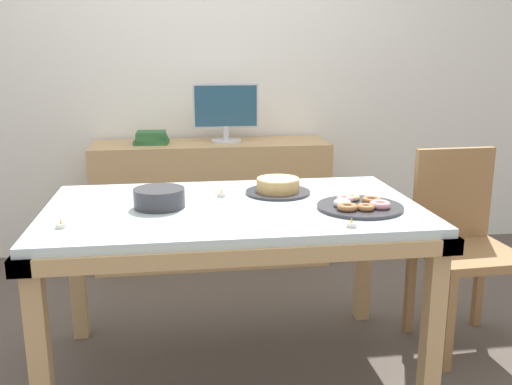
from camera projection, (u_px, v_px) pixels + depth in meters
ground_plane at (235, 368)px, 2.57m from camera, size 12.00×12.00×0.00m
wall_back at (207, 65)px, 3.88m from camera, size 8.00×0.10×2.60m
dining_table at (233, 226)px, 2.41m from camera, size 1.58×0.94×0.76m
chair at (462, 238)px, 2.71m from camera, size 0.44×0.44×0.94m
sideboard at (212, 203)px, 3.81m from camera, size 1.53×0.44×0.81m
computer_monitor at (226, 113)px, 3.68m from camera, size 0.42×0.20×0.38m
book_stack at (151, 138)px, 3.65m from camera, size 0.23×0.18×0.08m
cake_chocolate_round at (278, 187)px, 2.57m from camera, size 0.29×0.29×0.07m
pastry_platter at (360, 205)px, 2.32m from camera, size 0.35×0.35×0.04m
plate_stack at (159, 198)px, 2.34m from camera, size 0.21×0.21×0.08m
tealight_centre at (61, 225)px, 2.07m from camera, size 0.04×0.04×0.04m
tealight_near_cakes at (221, 194)px, 2.52m from camera, size 0.04×0.04×0.04m
tealight_right_edge at (352, 224)px, 2.08m from camera, size 0.04×0.04×0.04m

